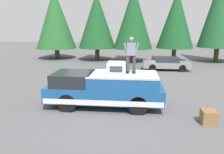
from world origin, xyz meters
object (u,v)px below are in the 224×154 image
(compressor_unit, at_px, (117,68))
(wooden_crate, at_px, (209,117))
(parked_car_grey, at_px, (167,64))
(person_on_truck_bed, at_px, (131,54))
(pickup_truck, at_px, (105,89))

(compressor_unit, height_order, wooden_crate, compressor_unit)
(compressor_unit, bearing_deg, parked_car_grey, -20.93)
(wooden_crate, bearing_deg, person_on_truck_bed, 61.74)
(pickup_truck, xyz_separation_m, compressor_unit, (-0.03, -0.56, 1.05))
(pickup_truck, relative_size, compressor_unit, 6.60)
(compressor_unit, relative_size, person_on_truck_bed, 0.50)
(compressor_unit, bearing_deg, person_on_truck_bed, -74.86)
(person_on_truck_bed, distance_m, wooden_crate, 4.23)
(pickup_truck, height_order, wooden_crate, pickup_truck)
(compressor_unit, height_order, parked_car_grey, compressor_unit)
(person_on_truck_bed, distance_m, parked_car_grey, 10.16)
(person_on_truck_bed, relative_size, parked_car_grey, 0.41)
(compressor_unit, relative_size, parked_car_grey, 0.20)
(compressor_unit, relative_size, wooden_crate, 1.50)
(pickup_truck, bearing_deg, parked_car_grey, -23.85)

